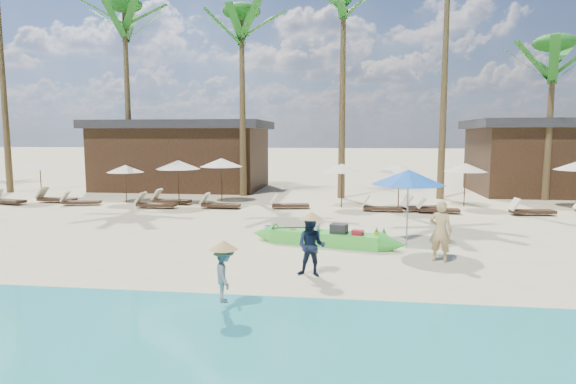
# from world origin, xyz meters

# --- Properties ---
(ground) EXTENTS (240.00, 240.00, 0.00)m
(ground) POSITION_xyz_m (0.00, 0.00, 0.00)
(ground) COLOR beige
(ground) RESTS_ON ground
(wet_sand_strip) EXTENTS (240.00, 4.50, 0.01)m
(wet_sand_strip) POSITION_xyz_m (0.00, -5.00, 0.00)
(wet_sand_strip) COLOR tan
(wet_sand_strip) RESTS_ON ground
(green_canoe) EXTENTS (5.41, 1.68, 0.70)m
(green_canoe) POSITION_xyz_m (1.89, 2.45, 0.24)
(green_canoe) COLOR #45D641
(green_canoe) RESTS_ON ground
(tourist) EXTENTS (0.72, 0.61, 1.66)m
(tourist) POSITION_xyz_m (5.05, 0.91, 0.83)
(tourist) COLOR #D9B274
(tourist) RESTS_ON ground
(vendor_green) EXTENTS (0.79, 0.66, 1.46)m
(vendor_green) POSITION_xyz_m (1.72, -0.87, 0.73)
(vendor_green) COLOR #15213B
(vendor_green) RESTS_ON ground
(vendor_yellow) EXTENTS (0.64, 0.80, 1.09)m
(vendor_yellow) POSITION_xyz_m (0.24, -3.40, 0.73)
(vendor_yellow) COLOR gray
(vendor_yellow) RESTS_ON ground
(blue_umbrella) EXTENTS (2.21, 2.21, 2.37)m
(blue_umbrella) POSITION_xyz_m (4.34, 2.41, 2.15)
(blue_umbrella) COLOR #99999E
(blue_umbrella) RESTS_ON ground
(resort_parasol_2) EXTENTS (2.02, 2.02, 2.08)m
(resort_parasol_2) POSITION_xyz_m (-13.24, 10.70, 1.88)
(resort_parasol_2) COLOR #3D2919
(resort_parasol_2) RESTS_ON ground
(lounger_2_left) EXTENTS (2.06, 1.07, 0.67)m
(lounger_2_left) POSITION_xyz_m (-14.26, 9.40, 0.22)
(lounger_2_left) COLOR #3D2919
(lounger_2_left) RESTS_ON ground
(resort_parasol_3) EXTENTS (1.85, 1.85, 1.91)m
(resort_parasol_3) POSITION_xyz_m (-8.63, 10.76, 1.72)
(resort_parasol_3) COLOR #3D2919
(resort_parasol_3) RESTS_ON ground
(lounger_3_left) EXTENTS (1.99, 0.66, 0.67)m
(lounger_3_left) POSITION_xyz_m (-12.25, 10.26, 0.22)
(lounger_3_left) COLOR #3D2919
(lounger_3_left) RESTS_ON ground
(lounger_3_right) EXTENTS (1.91, 0.99, 0.62)m
(lounger_3_right) POSITION_xyz_m (-10.48, 9.52, 0.21)
(lounger_3_right) COLOR #3D2919
(lounger_3_right) RESTS_ON ground
(resort_parasol_4) EXTENTS (2.13, 2.13, 2.19)m
(resort_parasol_4) POSITION_xyz_m (-5.63, 10.15, 1.98)
(resort_parasol_4) COLOR #3D2919
(resort_parasol_4) RESTS_ON ground
(lounger_4_left) EXTENTS (1.98, 0.73, 0.66)m
(lounger_4_left) POSITION_xyz_m (-6.25, 10.51, 0.22)
(lounger_4_left) COLOR #3D2919
(lounger_4_left) RESTS_ON ground
(lounger_4_right) EXTENTS (1.95, 0.66, 0.65)m
(lounger_4_right) POSITION_xyz_m (-6.47, 9.10, 0.22)
(lounger_4_right) COLOR #3D2919
(lounger_4_right) RESTS_ON ground
(resort_parasol_5) EXTENTS (2.17, 2.17, 2.23)m
(resort_parasol_5) POSITION_xyz_m (-3.90, 11.65, 2.01)
(resort_parasol_5) COLOR #3D2919
(resort_parasol_5) RESTS_ON ground
(lounger_5_left) EXTENTS (1.88, 0.63, 0.63)m
(lounger_5_left) POSITION_xyz_m (-3.47, 9.39, 0.21)
(lounger_5_left) COLOR #3D2919
(lounger_5_left) RESTS_ON ground
(resort_parasol_6) EXTENTS (2.01, 2.01, 2.07)m
(resort_parasol_6) POSITION_xyz_m (2.23, 10.50, 1.87)
(resort_parasol_6) COLOR #3D2919
(resort_parasol_6) RESTS_ON ground
(lounger_6_left) EXTENTS (1.89, 0.89, 0.62)m
(lounger_6_left) POSITION_xyz_m (-0.25, 9.77, 0.21)
(lounger_6_left) COLOR #3D2919
(lounger_6_left) RESTS_ON ground
(lounger_6_right) EXTENTS (1.85, 0.71, 0.61)m
(lounger_6_right) POSITION_xyz_m (3.96, 9.45, 0.21)
(lounger_6_right) COLOR #3D2919
(lounger_6_right) RESTS_ON ground
(resort_parasol_7) EXTENTS (2.05, 2.05, 2.11)m
(resort_parasol_7) POSITION_xyz_m (4.84, 10.20, 1.91)
(resort_parasol_7) COLOR #3D2919
(resort_parasol_7) RESTS_ON ground
(lounger_7_left) EXTENTS (1.80, 0.58, 0.61)m
(lounger_7_left) POSITION_xyz_m (6.36, 9.25, 0.20)
(lounger_7_left) COLOR #3D2919
(lounger_7_left) RESTS_ON ground
(lounger_7_right) EXTENTS (2.05, 1.17, 0.66)m
(lounger_7_right) POSITION_xyz_m (5.77, 9.68, 0.22)
(lounger_7_right) COLOR #3D2919
(lounger_7_right) RESTS_ON ground
(resort_parasol_8) EXTENTS (2.02, 2.02, 2.08)m
(resort_parasol_8) POSITION_xyz_m (8.04, 11.48, 1.88)
(resort_parasol_8) COLOR #3D2919
(resort_parasol_8) RESTS_ON ground
(lounger_8_left) EXTENTS (1.94, 0.78, 0.64)m
(lounger_8_left) POSITION_xyz_m (10.22, 9.24, 0.21)
(lounger_8_left) COLOR #3D2919
(lounger_8_left) RESTS_ON ground
(palm_2) EXTENTS (2.08, 2.08, 11.33)m
(palm_2) POSITION_xyz_m (-10.45, 15.08, 9.18)
(palm_2) COLOR brown
(palm_2) RESTS_ON ground
(palm_3) EXTENTS (2.08, 2.08, 10.52)m
(palm_3) POSITION_xyz_m (-3.36, 14.27, 8.58)
(palm_3) COLOR brown
(palm_3) RESTS_ON ground
(palm_4) EXTENTS (2.08, 2.08, 11.70)m
(palm_4) POSITION_xyz_m (2.15, 14.01, 9.45)
(palm_4) COLOR brown
(palm_4) RESTS_ON ground
(palm_6) EXTENTS (2.08, 2.08, 8.51)m
(palm_6) POSITION_xyz_m (12.84, 14.52, 7.05)
(palm_6) COLOR brown
(palm_6) RESTS_ON ground
(pavilion_west) EXTENTS (10.80, 6.60, 4.30)m
(pavilion_west) POSITION_xyz_m (-8.00, 17.50, 2.19)
(pavilion_west) COLOR #3D2919
(pavilion_west) RESTS_ON ground
(pavilion_east) EXTENTS (8.80, 6.60, 4.30)m
(pavilion_east) POSITION_xyz_m (14.00, 17.50, 2.20)
(pavilion_east) COLOR #3D2919
(pavilion_east) RESTS_ON ground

